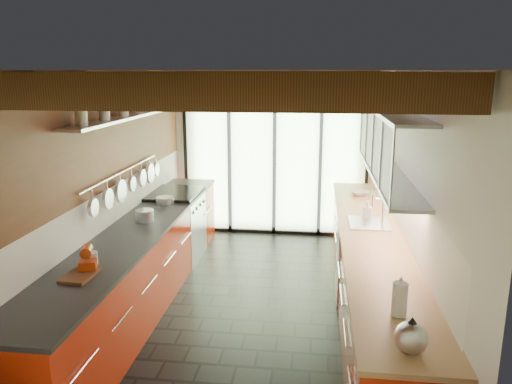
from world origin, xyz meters
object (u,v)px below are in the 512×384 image
Objects in this scene: stand_mixer at (89,259)px; bowl at (360,193)px; soap_bottle at (368,210)px; paper_towel at (400,300)px; kettle at (411,336)px.

stand_mixer reaches higher than bowl.
soap_bottle is at bearing 36.00° from stand_mixer.
bowl is (0.00, 1.14, -0.08)m from soap_bottle.
paper_towel is at bearing -12.08° from stand_mixer.
paper_towel is at bearing 90.00° from kettle.
stand_mixer is 1.27× the size of soap_bottle.
paper_towel is at bearing -90.00° from bowl.
paper_towel is 1.35× the size of soap_bottle.
stand_mixer is 3.14m from soap_bottle.
kettle is 0.94× the size of paper_towel.
soap_bottle is 1.14m from bowl.
paper_towel reaches higher than stand_mixer.
stand_mixer is at bearing 158.36° from kettle.
kettle reaches higher than bowl.
kettle is at bearing -90.00° from bowl.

